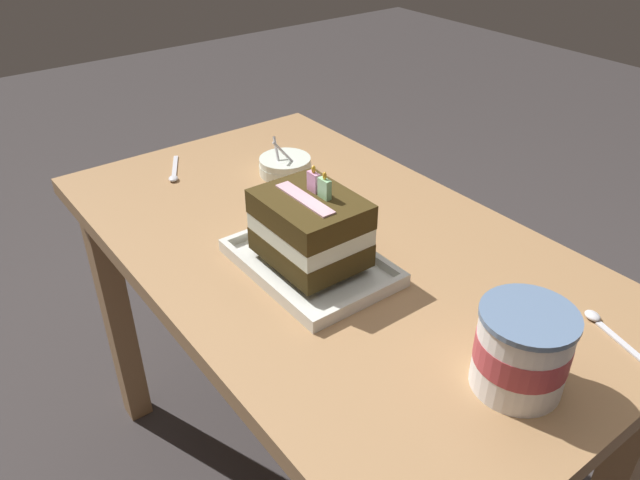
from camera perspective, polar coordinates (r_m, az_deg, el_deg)
dining_table at (r=1.23m, az=0.78°, el=-4.58°), size 1.16×0.68×0.74m
foil_tray at (r=1.08m, az=-0.89°, el=-2.26°), size 0.29×0.20×0.02m
birthday_cake at (r=1.04m, az=-0.92°, el=1.17°), size 0.18×0.14×0.16m
bowl_stack at (r=1.40m, az=-3.26°, el=6.91°), size 0.12×0.12×0.09m
ice_cream_tub at (r=0.87m, az=18.25°, el=-9.64°), size 0.13×0.13×0.12m
serving_spoon_near_tray at (r=1.44m, az=-13.41°, el=5.98°), size 0.13×0.08×0.01m
serving_spoon_by_bowls at (r=1.05m, az=24.85°, el=-7.25°), size 0.14×0.05×0.01m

